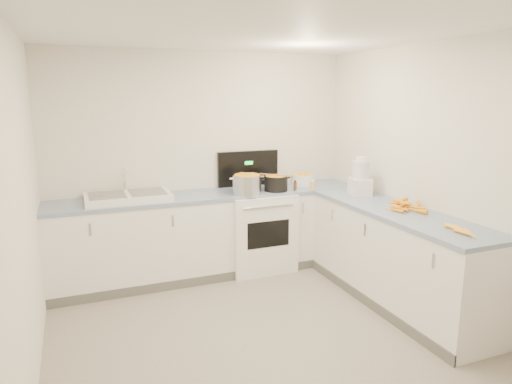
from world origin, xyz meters
name	(u,v)px	position (x,y,z in m)	size (l,w,h in m)	color
floor	(272,346)	(0.00, 0.00, 0.00)	(3.50, 4.00, 0.00)	gray
ceiling	(275,25)	(0.00, 0.00, 2.50)	(3.50, 4.00, 0.00)	silver
wall_back	(203,162)	(0.00, 2.00, 1.25)	(3.50, 2.50, 0.00)	silver
wall_front	(497,308)	(0.00, -2.00, 1.25)	(3.50, 2.50, 0.00)	silver
wall_left	(17,220)	(-1.75, 0.00, 1.25)	(4.00, 2.50, 0.00)	silver
wall_right	(450,181)	(1.75, 0.00, 1.25)	(4.00, 2.50, 0.00)	silver
counter_back	(212,234)	(0.00, 1.70, 0.47)	(3.50, 0.62, 0.94)	white
counter_right	(396,257)	(1.45, 0.30, 0.47)	(0.62, 2.20, 0.94)	white
stove	(257,228)	(0.55, 1.69, 0.47)	(0.76, 0.65, 1.36)	white
sink	(128,197)	(-0.90, 1.70, 0.98)	(0.86, 0.52, 0.31)	white
steel_pot	(247,185)	(0.37, 1.53, 1.04)	(0.32, 0.32, 0.23)	silver
black_pot	(276,184)	(0.73, 1.56, 1.02)	(0.27, 0.27, 0.19)	black
wooden_spoon	(276,175)	(0.73, 1.56, 1.12)	(0.02, 0.02, 0.41)	#AD7A47
mixing_bowl	(302,180)	(1.17, 1.76, 1.01)	(0.29, 0.29, 0.13)	white
extract_bottle	(295,186)	(0.94, 1.49, 0.99)	(0.04, 0.04, 0.10)	#593319
spice_jar	(313,186)	(1.15, 1.46, 0.99)	(0.06, 0.06, 0.10)	#E5B266
food_processor	(360,179)	(1.50, 1.02, 1.12)	(0.26, 0.29, 0.42)	white
carrot_pile	(405,206)	(1.51, 0.29, 0.98)	(0.42, 0.46, 0.10)	orange
peeled_carrots	(462,231)	(1.42, -0.50, 0.96)	(0.13, 0.38, 0.04)	#FFA626
peelings	(106,194)	(-1.12, 1.71, 1.02)	(0.25, 0.23, 0.01)	tan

